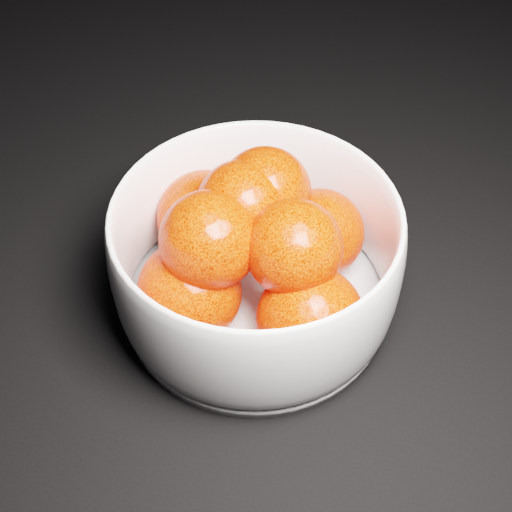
{
  "coord_description": "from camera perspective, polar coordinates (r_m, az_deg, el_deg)",
  "views": [
    {
      "loc": [
        0.24,
        -0.36,
        0.48
      ],
      "look_at": [
        0.25,
        0.01,
        0.06
      ],
      "focal_mm": 50.0,
      "sensor_mm": 36.0,
      "label": 1
    }
  ],
  "objects": [
    {
      "name": "orange_pile",
      "position": [
        0.55,
        -0.36,
        0.77
      ],
      "size": [
        0.18,
        0.19,
        0.12
      ],
      "color": "#F82A0A",
      "rests_on": "bowl"
    },
    {
      "name": "bowl",
      "position": [
        0.57,
        0.0,
        -0.38
      ],
      "size": [
        0.23,
        0.23,
        0.11
      ],
      "rotation": [
        0.0,
        0.0,
        0.08
      ],
      "color": "white",
      "rests_on": "ground"
    }
  ]
}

